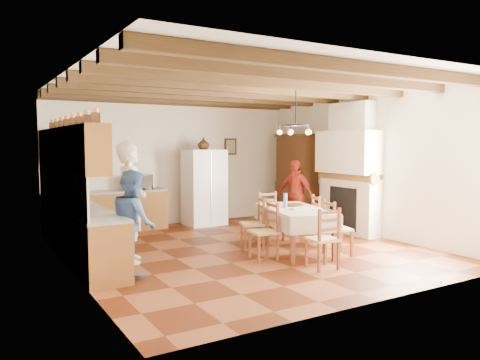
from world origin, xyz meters
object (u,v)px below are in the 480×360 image
(chair_left_far, at_px, (252,223))
(microwave, at_px, (140,182))
(chair_left_near, at_px, (263,231))
(person_woman_red, at_px, (295,194))
(refrigerator, at_px, (204,187))
(chair_end_far, at_px, (271,216))
(dining_table, at_px, (295,213))
(chair_right_far, at_px, (324,220))
(person_woman_blue, at_px, (133,222))
(chair_end_near, at_px, (322,238))
(chair_right_near, at_px, (338,228))
(person_man, at_px, (131,202))
(hutch, at_px, (297,178))

(chair_left_far, xyz_separation_m, microwave, (-1.12, 2.96, 0.58))
(chair_left_near, distance_m, person_woman_red, 2.93)
(refrigerator, height_order, chair_end_far, refrigerator)
(dining_table, bearing_deg, chair_right_far, 9.45)
(dining_table, xyz_separation_m, chair_right_far, (0.81, 0.13, -0.22))
(chair_left_near, bearing_deg, person_woman_red, 139.86)
(chair_left_far, height_order, person_woman_blue, person_woman_blue)
(dining_table, height_order, chair_end_near, chair_end_near)
(dining_table, distance_m, chair_left_far, 0.82)
(person_woman_blue, bearing_deg, chair_right_far, -85.06)
(chair_right_near, distance_m, chair_end_far, 1.68)
(chair_right_far, bearing_deg, person_woman_red, 1.63)
(chair_right_near, distance_m, chair_end_near, 0.96)
(person_man, height_order, person_woman_red, person_man)
(chair_end_near, relative_size, person_woman_blue, 0.62)
(refrigerator, relative_size, chair_left_far, 1.86)
(chair_right_far, bearing_deg, person_man, 100.08)
(chair_left_far, distance_m, chair_right_far, 1.41)
(refrigerator, xyz_separation_m, person_woman_red, (1.52, -1.55, -0.11))
(chair_end_near, bearing_deg, person_woman_red, -115.32)
(chair_right_near, distance_m, microwave, 4.69)
(refrigerator, distance_m, dining_table, 3.34)
(refrigerator, height_order, chair_end_near, refrigerator)
(hutch, xyz_separation_m, chair_left_near, (-2.83, -2.80, -0.60))
(hutch, relative_size, microwave, 3.70)
(chair_left_near, relative_size, chair_end_far, 1.00)
(refrigerator, height_order, chair_left_near, refrigerator)
(chair_right_far, bearing_deg, dining_table, 119.69)
(chair_left_far, xyz_separation_m, chair_right_far, (1.34, -0.45, 0.00))
(person_woman_blue, bearing_deg, chair_right_near, -97.18)
(chair_left_far, height_order, chair_end_near, same)
(chair_right_near, xyz_separation_m, person_man, (-3.20, 1.37, 0.50))
(hutch, distance_m, chair_left_near, 4.03)
(chair_end_near, relative_size, person_woman_red, 0.61)
(hutch, xyz_separation_m, person_man, (-4.77, -1.84, -0.10))
(chair_left_far, distance_m, chair_right_near, 1.55)
(chair_left_far, relative_size, chair_right_near, 1.00)
(refrigerator, bearing_deg, person_man, -135.50)
(chair_left_far, relative_size, chair_right_far, 1.00)
(dining_table, distance_m, person_woman_blue, 2.93)
(refrigerator, distance_m, person_woman_red, 2.17)
(refrigerator, distance_m, person_woman_blue, 4.30)
(chair_left_near, relative_size, chair_right_near, 1.00)
(person_man, bearing_deg, chair_right_near, -97.83)
(hutch, height_order, chair_end_near, hutch)
(chair_end_near, distance_m, person_man, 3.11)
(refrigerator, xyz_separation_m, chair_left_near, (-0.63, -3.51, -0.41))
(person_woman_blue, height_order, microwave, person_woman_blue)
(person_woman_blue, xyz_separation_m, microwave, (1.29, 3.50, 0.28))
(chair_end_near, bearing_deg, person_woman_blue, -19.60)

